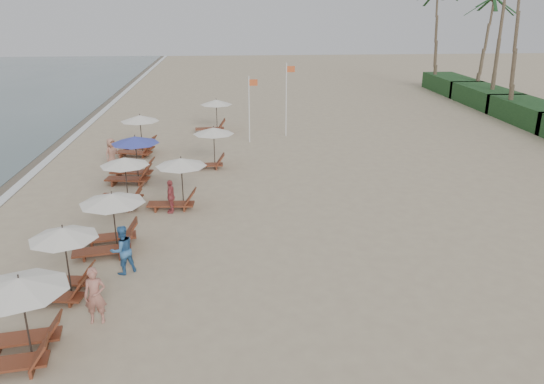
{
  "coord_description": "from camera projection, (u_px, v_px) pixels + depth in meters",
  "views": [
    {
      "loc": [
        -0.68,
        -15.81,
        8.54
      ],
      "look_at": [
        1.0,
        4.51,
        1.3
      ],
      "focal_mm": 35.07,
      "sensor_mm": 36.0,
      "label": 1
    }
  ],
  "objects": [
    {
      "name": "ground",
      "position": [
        253.0,
        274.0,
        17.76
      ],
      "size": [
        160.0,
        160.0,
        0.0
      ],
      "primitive_type": "plane",
      "color": "tan",
      "rests_on": "ground"
    },
    {
      "name": "foam_line",
      "position": [
        18.0,
        186.0,
        26.27
      ],
      "size": [
        0.5,
        140.0,
        0.02
      ],
      "primitive_type": "cube",
      "color": "white",
      "rests_on": "ground"
    },
    {
      "name": "lounger_station_0",
      "position": [
        16.0,
        318.0,
        13.14
      ],
      "size": [
        2.63,
        2.37,
        2.31
      ],
      "color": "brown",
      "rests_on": "ground"
    },
    {
      "name": "lounger_station_1",
      "position": [
        60.0,
        261.0,
        16.12
      ],
      "size": [
        2.37,
        2.07,
        2.27
      ],
      "color": "brown",
      "rests_on": "ground"
    },
    {
      "name": "lounger_station_2",
      "position": [
        108.0,
        223.0,
        19.13
      ],
      "size": [
        2.72,
        2.35,
        2.2
      ],
      "color": "brown",
      "rests_on": "ground"
    },
    {
      "name": "lounger_station_3",
      "position": [
        121.0,
        182.0,
        23.43
      ],
      "size": [
        2.53,
        2.15,
        2.24
      ],
      "color": "brown",
      "rests_on": "ground"
    },
    {
      "name": "lounger_station_4",
      "position": [
        131.0,
        160.0,
        26.81
      ],
      "size": [
        2.84,
        2.4,
        2.31
      ],
      "color": "brown",
      "rests_on": "ground"
    },
    {
      "name": "lounger_station_5",
      "position": [
        137.0,
        136.0,
        31.54
      ],
      "size": [
        2.76,
        2.48,
        2.37
      ],
      "color": "brown",
      "rests_on": "ground"
    },
    {
      "name": "inland_station_0",
      "position": [
        176.0,
        179.0,
        23.11
      ],
      "size": [
        2.74,
        2.24,
        2.22
      ],
      "color": "brown",
      "rests_on": "ground"
    },
    {
      "name": "inland_station_1",
      "position": [
        211.0,
        142.0,
        28.83
      ],
      "size": [
        2.59,
        2.24,
        2.22
      ],
      "color": "brown",
      "rests_on": "ground"
    },
    {
      "name": "inland_station_2",
      "position": [
        213.0,
        113.0,
        37.16
      ],
      "size": [
        2.73,
        2.24,
        2.22
      ],
      "color": "brown",
      "rests_on": "ground"
    },
    {
      "name": "beachgoer_near",
      "position": [
        95.0,
        296.0,
        14.83
      ],
      "size": [
        0.63,
        0.42,
        1.69
      ],
      "primitive_type": "imported",
      "rotation": [
        0.0,
        0.0,
        0.03
      ],
      "color": "#AF6E5F",
      "rests_on": "ground"
    },
    {
      "name": "beachgoer_mid_a",
      "position": [
        122.0,
        250.0,
        17.58
      ],
      "size": [
        1.04,
        1.0,
        1.7
      ],
      "primitive_type": "imported",
      "rotation": [
        0.0,
        0.0,
        3.75
      ],
      "color": "teal",
      "rests_on": "ground"
    },
    {
      "name": "beachgoer_far_a",
      "position": [
        171.0,
        196.0,
        22.78
      ],
      "size": [
        0.45,
        0.9,
        1.48
      ],
      "primitive_type": "imported",
      "rotation": [
        0.0,
        0.0,
        4.61
      ],
      "color": "#AF4649",
      "rests_on": "ground"
    },
    {
      "name": "beachgoer_far_b",
      "position": [
        112.0,
        154.0,
        28.88
      ],
      "size": [
        0.95,
        0.98,
        1.7
      ],
      "primitive_type": "imported",
      "rotation": [
        0.0,
        0.0,
        0.85
      ],
      "color": "tan",
      "rests_on": "ground"
    },
    {
      "name": "flag_pole_near",
      "position": [
        250.0,
        106.0,
        33.91
      ],
      "size": [
        0.6,
        0.08,
        4.26
      ],
      "color": "silver",
      "rests_on": "ground"
    },
    {
      "name": "flag_pole_far",
      "position": [
        287.0,
        96.0,
        35.45
      ],
      "size": [
        0.6,
        0.08,
        4.89
      ],
      "color": "silver",
      "rests_on": "ground"
    }
  ]
}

